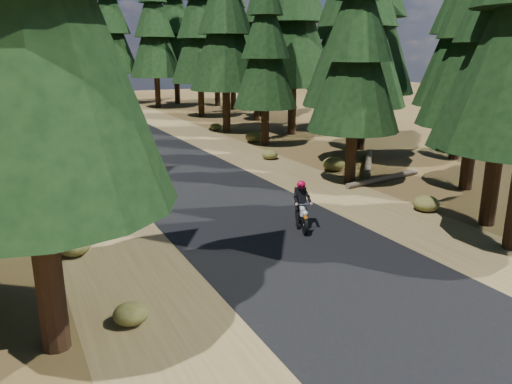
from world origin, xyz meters
TOP-DOWN VIEW (x-y plane):
  - ground at (0.00, 0.00)m, footprint 120.00×120.00m
  - road at (0.00, 5.00)m, footprint 6.00×100.00m
  - shoulder_l at (-4.60, 5.00)m, footprint 3.20×100.00m
  - shoulder_r at (4.60, 5.00)m, footprint 3.20×100.00m
  - pine_forest at (-0.02, 21.05)m, footprint 34.59×55.08m
  - log_near at (8.89, 6.74)m, footprint 3.82×4.46m
  - log_far at (7.51, 3.98)m, footprint 4.47×0.93m
  - understory_shrubs at (1.71, 7.72)m, footprint 14.95×29.81m
  - rider_lead at (1.10, 0.46)m, footprint 1.10×1.81m
  - rider_follow at (-2.40, 6.38)m, footprint 0.65×1.96m

SIDE VIEW (x-z plane):
  - ground at x=0.00m, z-range 0.00..0.00m
  - shoulder_l at x=-4.60m, z-range 0.00..0.01m
  - shoulder_r at x=4.60m, z-range 0.00..0.01m
  - road at x=0.00m, z-range 0.00..0.01m
  - log_far at x=7.51m, z-range 0.00..0.24m
  - log_near at x=8.89m, z-range 0.00..0.32m
  - understory_shrubs at x=1.71m, z-range -0.05..0.61m
  - rider_lead at x=1.10m, z-range -0.25..1.30m
  - rider_follow at x=-2.40m, z-range -0.28..1.45m
  - pine_forest at x=-0.02m, z-range -0.27..16.05m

